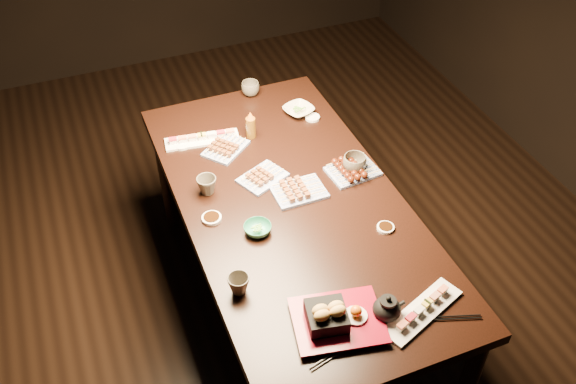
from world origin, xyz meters
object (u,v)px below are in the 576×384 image
(tempura_tray, at_px, (338,314))
(teacup_far_right, at_px, (250,89))
(dining_table, at_px, (292,262))
(teapot, at_px, (387,307))
(sushi_platter_near, at_px, (423,309))
(teacup_far_left, at_px, (207,185))
(edamame_bowl_green, at_px, (258,229))
(yakitori_plate_center, at_px, (262,175))
(teacup_near_left, at_px, (239,284))
(edamame_bowl_cream, at_px, (299,110))
(yakitori_plate_left, at_px, (225,145))
(teacup_mid_right, at_px, (354,164))
(sushi_platter_far, at_px, (202,137))
(condiment_bottle, at_px, (251,125))
(yakitori_plate_right, at_px, (299,188))

(tempura_tray, bearing_deg, teacup_far_right, 93.64)
(dining_table, distance_m, teapot, 0.80)
(sushi_platter_near, relative_size, teacup_far_left, 4.07)
(teapot, bearing_deg, edamame_bowl_green, 121.21)
(yakitori_plate_center, relative_size, teacup_near_left, 2.44)
(edamame_bowl_cream, height_order, teapot, teapot)
(dining_table, bearing_deg, teacup_far_right, 80.08)
(tempura_tray, bearing_deg, edamame_bowl_cream, 84.82)
(dining_table, xyz_separation_m, yakitori_plate_left, (-0.15, 0.45, 0.40))
(dining_table, height_order, sushi_platter_near, sushi_platter_near)
(teacup_mid_right, relative_size, teacup_far_left, 1.21)
(sushi_platter_far, xyz_separation_m, teacup_far_right, (0.34, 0.29, 0.02))
(teapot, bearing_deg, tempura_tray, 173.92)
(sushi_platter_far, distance_m, yakitori_plate_center, 0.40)
(yakitori_plate_center, xyz_separation_m, condiment_bottle, (0.06, 0.31, 0.04))
(teacup_far_left, bearing_deg, dining_table, -32.16)
(sushi_platter_near, relative_size, teapot, 2.91)
(tempura_tray, height_order, teacup_far_left, tempura_tray)
(dining_table, xyz_separation_m, sushi_platter_near, (0.21, -0.70, 0.40))
(dining_table, bearing_deg, teacup_mid_right, 12.94)
(yakitori_plate_left, distance_m, teapot, 1.14)
(teacup_far_left, relative_size, condiment_bottle, 0.61)
(sushi_platter_far, xyz_separation_m, yakitori_plate_right, (0.28, -0.51, 0.01))
(yakitori_plate_left, height_order, teacup_near_left, teacup_near_left)
(teacup_far_right, height_order, condiment_bottle, condiment_bottle)
(teacup_mid_right, bearing_deg, dining_table, -164.60)
(sushi_platter_near, distance_m, teacup_far_right, 1.55)
(condiment_bottle, bearing_deg, edamame_bowl_green, -107.07)
(yakitori_plate_left, distance_m, condiment_bottle, 0.16)
(tempura_tray, bearing_deg, yakitori_plate_left, 104.54)
(dining_table, relative_size, sushi_platter_near, 5.16)
(edamame_bowl_green, bearing_deg, dining_table, 28.96)
(sushi_platter_far, bearing_deg, teacup_near_left, 90.03)
(yakitori_plate_center, distance_m, teapot, 0.87)
(teacup_mid_right, relative_size, teapot, 0.87)
(yakitori_plate_right, xyz_separation_m, teapot, (0.04, -0.72, 0.02))
(teacup_mid_right, height_order, teacup_far_right, teacup_mid_right)
(teapot, xyz_separation_m, condiment_bottle, (-0.09, 1.17, 0.02))
(tempura_tray, distance_m, teacup_far_left, 0.86)
(yakitori_plate_left, xyz_separation_m, condiment_bottle, (0.14, 0.05, 0.04))
(yakitori_plate_left, relative_size, teacup_far_right, 2.18)
(teacup_far_left, distance_m, teapot, 0.95)
(teacup_near_left, distance_m, teapot, 0.54)
(teapot, bearing_deg, teacup_mid_right, 76.56)
(sushi_platter_far, bearing_deg, dining_table, 120.58)
(sushi_platter_far, distance_m, condiment_bottle, 0.24)
(teacup_mid_right, relative_size, condiment_bottle, 0.74)
(dining_table, xyz_separation_m, teacup_far_right, (0.11, 0.84, 0.41))
(teacup_far_right, relative_size, teapot, 0.77)
(sushi_platter_near, distance_m, teacup_near_left, 0.66)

